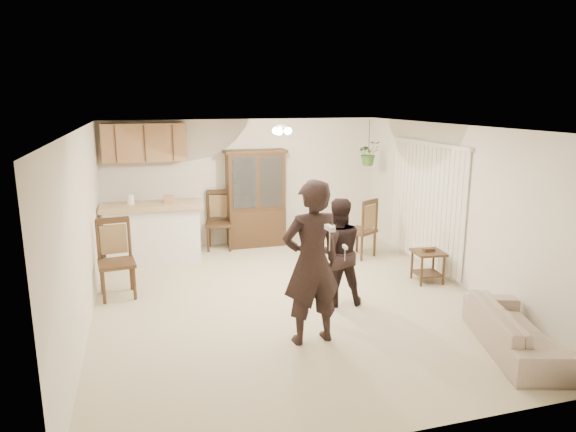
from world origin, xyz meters
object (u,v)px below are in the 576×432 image
object	(u,v)px
sofa	(517,321)
side_table	(428,266)
china_hutch	(256,199)
chair_bar	(117,276)
chair_hutch_right	(359,240)
adult	(311,271)
child	(337,259)
chair_hutch_left	(219,233)

from	to	relation	value
sofa	side_table	bearing A→B (deg)	10.98
china_hutch	chair_bar	xyz separation A→B (m)	(-2.58, -2.15, -0.62)
chair_bar	chair_hutch_right	distance (m)	4.36
side_table	chair_bar	distance (m)	4.81
side_table	chair_bar	world-z (taller)	chair_bar
sofa	adult	xyz separation A→B (m)	(-2.22, 0.89, 0.53)
child	chair_hutch_left	bearing A→B (deg)	-64.40
side_table	chair_bar	bearing A→B (deg)	171.54
child	chair_bar	distance (m)	3.25
chair_hutch_left	side_table	bearing A→B (deg)	-33.16
sofa	child	distance (m)	2.44
sofa	china_hutch	distance (m)	5.58
china_hutch	chair_hutch_right	distance (m)	2.21
chair_bar	child	bearing A→B (deg)	-27.28
china_hutch	chair_hutch_left	world-z (taller)	china_hutch
sofa	chair_hutch_right	distance (m)	3.93
child	chair_hutch_right	world-z (taller)	child
china_hutch	chair_hutch_right	world-z (taller)	china_hutch
chair_bar	chair_hutch_left	size ratio (longest dim) A/B	1.02
chair_hutch_left	chair_hutch_right	xyz separation A→B (m)	(2.44, -1.21, -0.01)
chair_hutch_right	sofa	bearing A→B (deg)	63.84
china_hutch	chair_hutch_left	bearing A→B (deg)	-175.36
adult	side_table	distance (m)	2.93
adult	child	distance (m)	1.27
china_hutch	side_table	bearing A→B (deg)	-53.25
chair_bar	chair_hutch_left	world-z (taller)	chair_bar
sofa	side_table	world-z (taller)	sofa
chair_bar	sofa	bearing A→B (deg)	-40.56
sofa	chair_hutch_right	bearing A→B (deg)	20.55
sofa	chair_hutch_right	xyz separation A→B (m)	(-0.25, 3.92, -0.05)
adult	child	size ratio (longest dim) A/B	1.33
chair_bar	chair_hutch_left	distance (m)	2.77
sofa	chair_bar	size ratio (longest dim) A/B	1.61
child	chair_hutch_right	distance (m)	2.39
adult	chair_hutch_left	xyz separation A→B (m)	(-0.47, 4.24, -0.58)
child	side_table	size ratio (longest dim) A/B	2.38
chair_bar	chair_hutch_right	bearing A→B (deg)	4.95
adult	chair_hutch_left	bearing A→B (deg)	-89.24
adult	china_hutch	world-z (taller)	china_hutch
side_table	adult	bearing A→B (deg)	-149.49
child	china_hutch	xyz separation A→B (m)	(-0.44, 3.29, 0.27)
side_table	chair_hutch_right	xyz separation A→B (m)	(-0.49, 1.58, 0.05)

